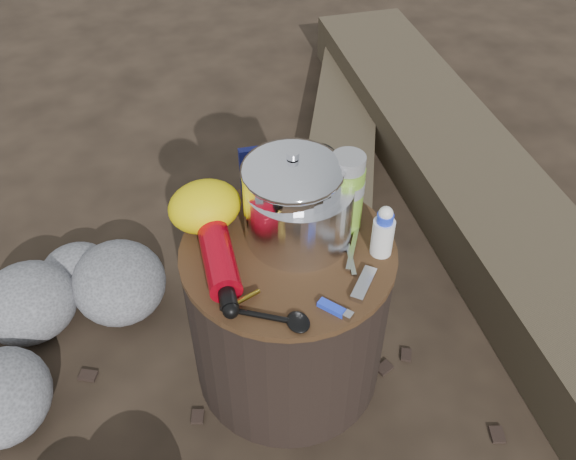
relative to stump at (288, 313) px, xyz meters
name	(u,v)px	position (x,y,z in m)	size (l,w,h in m)	color
ground	(288,365)	(0.00, 0.00, -0.21)	(60.00, 60.00, 0.00)	#2D231A
stump	(288,313)	(0.00, 0.00, 0.00)	(0.46, 0.46, 0.42)	black
rock_ring	(88,367)	(-0.47, 0.13, -0.12)	(0.43, 0.95, 0.19)	slate
log_main	(465,178)	(0.79, 0.38, -0.12)	(0.37, 2.17, 0.18)	#423828
log_small	(342,142)	(0.54, 0.77, -0.16)	(0.23, 1.24, 0.10)	#423828
foil_windscreen	(299,211)	(0.04, 0.03, 0.28)	(0.23, 0.23, 0.14)	silver
camping_pot	(292,197)	(0.03, 0.04, 0.31)	(0.20, 0.20, 0.20)	silver
fuel_bottle	(218,255)	(-0.15, 0.01, 0.24)	(0.07, 0.27, 0.07)	#B60516
thermos	(346,193)	(0.14, 0.02, 0.30)	(0.07, 0.07, 0.18)	#75AD2D
travel_mug	(314,180)	(0.11, 0.12, 0.28)	(0.09, 0.09, 0.13)	black
stuff_sack	(205,206)	(-0.13, 0.14, 0.27)	(0.16, 0.13, 0.11)	yellow
food_pouch	(262,172)	(0.02, 0.19, 0.27)	(0.10, 0.02, 0.12)	#0C1152
lighter	(332,308)	(0.01, -0.18, 0.22)	(0.02, 0.07, 0.01)	blue
multitool	(364,284)	(0.10, -0.15, 0.22)	(0.03, 0.09, 0.01)	#BCBCC1
pot_grabber	(349,252)	(0.11, -0.06, 0.22)	(0.03, 0.13, 0.01)	#BCBCC1
spork	(258,314)	(-0.12, -0.14, 0.22)	(0.04, 0.17, 0.01)	black
squeeze_bottle	(383,233)	(0.18, -0.08, 0.27)	(0.05, 0.05, 0.11)	white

